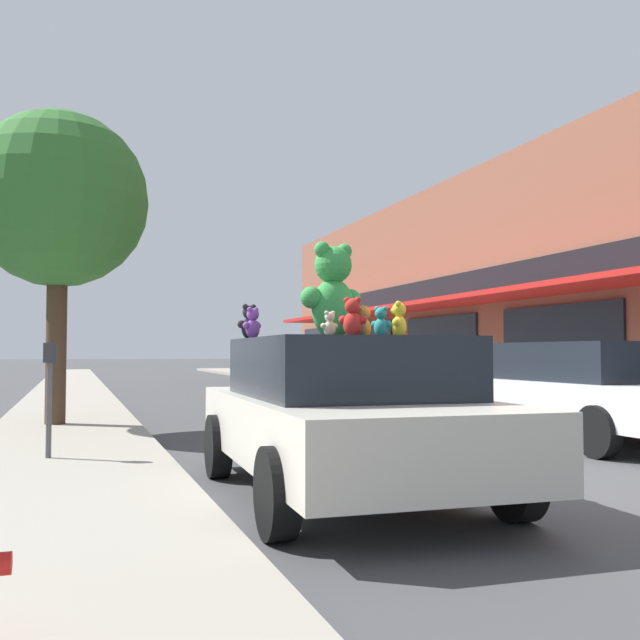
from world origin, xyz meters
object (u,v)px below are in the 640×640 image
at_px(teddy_bear_brown, 360,322).
at_px(teddy_bear_purple, 253,324).
at_px(teddy_bear_orange, 364,323).
at_px(teddy_bear_cream, 330,324).
at_px(teddy_bear_red, 353,317).
at_px(teddy_bear_teal, 381,322).
at_px(parking_meter, 49,384).
at_px(parked_car_far_center, 583,388).
at_px(street_tree, 59,201).
at_px(teddy_bear_black, 249,322).
at_px(plush_art_car, 345,412).
at_px(teddy_bear_giant, 333,292).
at_px(teddy_bear_yellow, 399,320).

relative_size(teddy_bear_brown, teddy_bear_purple, 0.80).
bearing_deg(teddy_bear_orange, teddy_bear_brown, 18.81).
relative_size(teddy_bear_brown, teddy_bear_cream, 1.12).
relative_size(teddy_bear_red, teddy_bear_purple, 1.05).
bearing_deg(teddy_bear_red, teddy_bear_orange, -85.22).
distance_m(teddy_bear_teal, parking_meter, 3.99).
bearing_deg(teddy_bear_orange, parking_meter, -81.44).
bearing_deg(teddy_bear_orange, teddy_bear_purple, -72.19).
distance_m(teddy_bear_brown, teddy_bear_cream, 0.28).
height_order(teddy_bear_purple, parked_car_far_center, teddy_bear_purple).
height_order(teddy_bear_brown, teddy_bear_purple, teddy_bear_purple).
xyz_separation_m(teddy_bear_brown, teddy_bear_cream, (-0.21, 0.19, -0.01)).
bearing_deg(parked_car_far_center, parking_meter, -178.07).
relative_size(teddy_bear_teal, parked_car_far_center, 0.06).
xyz_separation_m(teddy_bear_cream, street_tree, (-2.36, 6.61, 2.25)).
xyz_separation_m(teddy_bear_black, teddy_bear_purple, (0.00, -0.13, -0.02)).
distance_m(plush_art_car, teddy_bear_orange, 0.95).
xyz_separation_m(teddy_bear_cream, teddy_bear_red, (0.11, -0.25, 0.05)).
xyz_separation_m(teddy_bear_teal, parking_meter, (-2.77, 2.81, -0.62)).
height_order(teddy_bear_brown, teddy_bear_cream, teddy_bear_brown).
xyz_separation_m(teddy_bear_cream, parking_meter, (-2.34, 2.68, -0.60)).
relative_size(teddy_bear_orange, teddy_bear_red, 0.98).
distance_m(teddy_bear_orange, parked_car_far_center, 5.08).
bearing_deg(teddy_bear_giant, plush_art_car, 75.09).
bearing_deg(teddy_bear_black, teddy_bear_cream, 86.48).
distance_m(teddy_bear_red, parked_car_far_center, 5.93).
relative_size(teddy_bear_giant, teddy_bear_red, 2.79).
height_order(teddy_bear_brown, street_tree, street_tree).
distance_m(plush_art_car, teddy_bear_purple, 1.33).
xyz_separation_m(teddy_bear_giant, teddy_bear_purple, (-0.67, 0.48, -0.29)).
bearing_deg(teddy_bear_teal, parked_car_far_center, -99.01).
bearing_deg(plush_art_car, parked_car_far_center, 30.52).
relative_size(teddy_bear_red, parked_car_far_center, 0.07).
relative_size(teddy_bear_black, teddy_bear_red, 1.07).
xyz_separation_m(teddy_bear_yellow, teddy_bear_red, (-0.62, -0.41, -0.00)).
bearing_deg(teddy_bear_giant, teddy_bear_black, -56.93).
bearing_deg(parking_meter, teddy_bear_red, -50.14).
bearing_deg(teddy_bear_brown, teddy_bear_black, -126.74).
height_order(teddy_bear_giant, teddy_bear_orange, teddy_bear_giant).
bearing_deg(street_tree, parking_meter, -89.68).
height_order(teddy_bear_black, teddy_bear_orange, teddy_bear_black).
relative_size(teddy_bear_teal, parking_meter, 0.21).
distance_m(teddy_bear_orange, street_tree, 7.01).
bearing_deg(teddy_bear_orange, teddy_bear_teal, 31.55).
distance_m(teddy_bear_giant, teddy_bear_cream, 0.77).
bearing_deg(street_tree, plush_art_car, -67.33).
bearing_deg(teddy_bear_red, parking_meter, -17.37).
xyz_separation_m(plush_art_car, parking_meter, (-2.60, 2.35, 0.19)).
xyz_separation_m(teddy_bear_yellow, teddy_bear_purple, (-1.14, 0.96, -0.01)).
bearing_deg(teddy_bear_brown, teddy_bear_yellow, 153.37).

